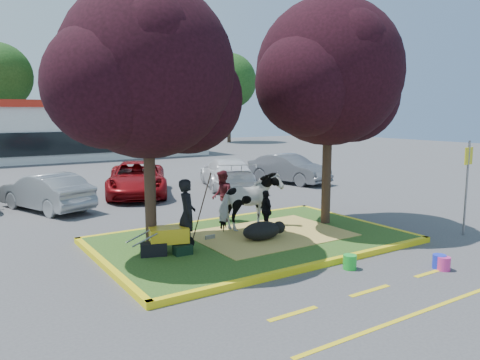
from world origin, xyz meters
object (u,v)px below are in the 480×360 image
calf (262,231)px  bucket_blue (439,262)px  handler (187,214)px  bucket_green (350,262)px  wheelbarrow (169,235)px  bucket_pink (444,264)px  car_silver (46,192)px  cow (250,201)px  sign_post (467,177)px

calf → bucket_blue: (2.34, -3.78, -0.24)m
handler → bucket_blue: size_ratio=5.53×
handler → bucket_green: size_ratio=5.36×
wheelbarrow → bucket_pink: (4.89, -4.23, -0.43)m
bucket_green → wheelbarrow: bearing=136.2°
car_silver → cow: bearing=101.8°
cow → wheelbarrow: (-2.96, -0.81, -0.40)m
cow → calf: (-0.39, -1.13, -0.59)m
bucket_green → bucket_pink: 2.13m
handler → bucket_green: bearing=-118.3°
wheelbarrow → car_silver: bearing=116.2°
bucket_green → bucket_blue: (1.77, -1.09, -0.01)m
sign_post → bucket_blue: bearing=-159.5°
bucket_blue → cow: bearing=111.6°
sign_post → bucket_pink: bearing=-157.7°
wheelbarrow → bucket_green: bearing=-28.0°
handler → sign_post: size_ratio=0.65×
sign_post → bucket_blue: size_ratio=8.57×
handler → bucket_pink: 6.16m
cow → bucket_blue: bearing=-165.4°
handler → sign_post: sign_post is taller
cow → wheelbarrow: bearing=98.3°
bucket_blue → bucket_pink: bearing=-99.9°
wheelbarrow → bucket_blue: wheelbarrow is taller
handler → bucket_green: (2.64, -3.00, -0.88)m
wheelbarrow → car_silver: (-1.41, 7.69, 0.10)m
sign_post → bucket_green: 5.29m
cow → calf: size_ratio=1.72×
handler → bucket_pink: bearing=-113.5°
sign_post → car_silver: bearing=129.7°
calf → bucket_green: calf is taller
handler → bucket_pink: handler is taller
bucket_green → bucket_blue: size_ratio=1.03×
wheelbarrow → bucket_pink: bearing=-25.1°
handler → wheelbarrow: size_ratio=1.07×
calf → bucket_blue: size_ratio=3.54×
sign_post → car_silver: size_ratio=0.66×
wheelbarrow → bucket_green: 4.37m
handler → car_silver: 7.94m
cow → sign_post: 6.32m
calf → bucket_blue: calf is taller
handler → calf: bearing=-78.0°
sign_post → bucket_blue: 3.89m
car_silver → bucket_pink: bearing=97.2°
car_silver → wheelbarrow: bearing=79.8°
sign_post → bucket_pink: sign_post is taller
sign_post → car_silver: (-9.58, 10.37, -1.05)m
handler → bucket_blue: handler is taller
handler → wheelbarrow: bearing=109.2°
bucket_green → car_silver: 11.64m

